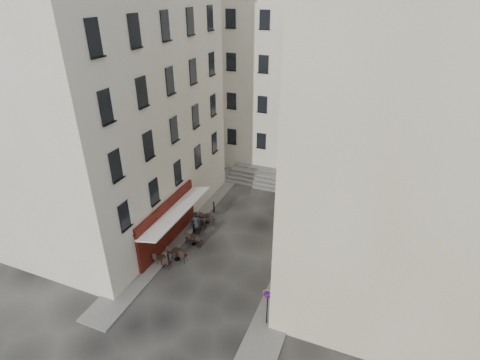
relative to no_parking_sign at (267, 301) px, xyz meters
The scene contains 18 objects.
ground 5.67m from the no_parking_sign, 142.91° to the left, with size 90.00×90.00×0.00m, color black.
sidewalk_left 11.53m from the no_parking_sign, 140.51° to the left, with size 2.00×22.00×0.12m, color slate.
sidewalk_right 6.48m from the no_parking_sign, 88.17° to the left, with size 2.00×18.00×0.12m, color slate.
building_left 18.20m from the no_parking_sign, 157.10° to the left, with size 12.20×16.20×20.60m.
building_right 11.87m from the no_parking_sign, 47.44° to the left, with size 12.20×14.20×18.60m.
building_back 24.09m from the no_parking_sign, 103.40° to the left, with size 18.20×10.20×18.60m.
cafe_storefront 9.61m from the no_parking_sign, 153.74° to the left, with size 1.74×7.30×3.50m.
stone_steps 16.46m from the no_parking_sign, 105.20° to the left, with size 9.00×3.15×0.80m.
bollard_near 7.97m from the no_parking_sign, 163.40° to the left, with size 0.12×0.12×0.98m.
bollard_mid 9.57m from the no_parking_sign, 142.70° to the left, with size 0.12×0.12×0.98m.
bollard_far 12.00m from the no_parking_sign, 129.22° to the left, with size 0.12×0.12×0.98m.
no_parking_sign is the anchor object (origin of this frame).
bistro_table_a 8.25m from the no_parking_sign, 165.76° to the left, with size 1.34×0.63×0.95m.
bistro_table_b 7.98m from the no_parking_sign, 157.88° to the left, with size 1.41×0.66×0.99m.
bistro_table_c 8.66m from the no_parking_sign, 145.31° to the left, with size 1.26×0.59×0.89m.
bistro_table_d 10.40m from the no_parking_sign, 138.28° to the left, with size 1.15×0.54×0.81m.
bistro_table_e 10.71m from the no_parking_sign, 134.02° to the left, with size 1.26×0.59×0.89m.
pedestrian 9.62m from the no_parking_sign, 140.92° to the left, with size 0.70×0.46×1.93m, color black.
Camera 1 is at (8.34, -17.21, 16.56)m, focal length 28.00 mm.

